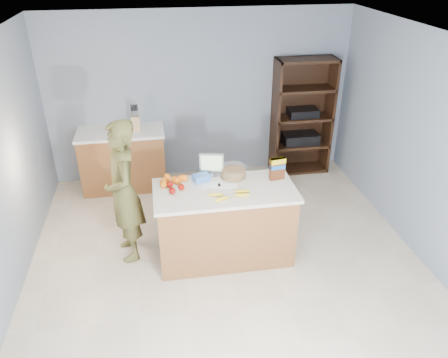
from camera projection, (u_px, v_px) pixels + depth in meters
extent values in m
cube|color=beige|center=(229.00, 271.00, 4.94)|extent=(4.50, 5.00, 0.02)
cube|color=gray|center=(200.00, 96.00, 6.51)|extent=(4.50, 0.02, 2.50)
cube|color=gray|center=(437.00, 157.00, 4.67)|extent=(0.02, 5.00, 2.50)
cube|color=white|center=(231.00, 45.00, 3.74)|extent=(4.50, 5.00, 0.02)
cube|color=brown|center=(225.00, 225.00, 4.99)|extent=(1.50, 0.70, 0.86)
cube|color=silver|center=(225.00, 191.00, 4.78)|extent=(1.56, 0.76, 0.04)
cube|color=black|center=(225.00, 251.00, 5.17)|extent=(1.46, 0.66, 0.10)
cube|color=brown|center=(124.00, 160.00, 6.46)|extent=(1.20, 0.60, 0.86)
cube|color=white|center=(120.00, 132.00, 6.25)|extent=(1.24, 0.62, 0.04)
cube|color=black|center=(299.00, 113.00, 6.88)|extent=(0.90, 0.04, 1.80)
cube|color=black|center=(275.00, 119.00, 6.66)|extent=(0.04, 0.40, 1.80)
cube|color=black|center=(329.00, 116.00, 6.79)|extent=(0.04, 0.40, 1.80)
cube|color=black|center=(298.00, 168.00, 7.15)|extent=(0.90, 0.40, 0.04)
cube|color=black|center=(300.00, 144.00, 6.94)|extent=(0.90, 0.40, 0.04)
cube|color=black|center=(302.00, 117.00, 6.72)|extent=(0.90, 0.40, 0.04)
cube|color=black|center=(305.00, 89.00, 6.51)|extent=(0.90, 0.40, 0.04)
cube|color=black|center=(307.00, 60.00, 6.30)|extent=(0.90, 0.40, 0.04)
cube|color=black|center=(300.00, 138.00, 6.89)|extent=(0.55, 0.32, 0.16)
cube|color=black|center=(303.00, 112.00, 6.69)|extent=(0.45, 0.30, 0.12)
imported|color=brown|center=(124.00, 192.00, 4.83)|extent=(0.52, 0.68, 1.68)
cube|color=tan|center=(136.00, 124.00, 6.19)|extent=(0.12, 0.10, 0.22)
cylinder|color=black|center=(132.00, 113.00, 6.11)|extent=(0.02, 0.02, 0.09)
cylinder|color=black|center=(133.00, 113.00, 6.11)|extent=(0.02, 0.02, 0.09)
cylinder|color=black|center=(135.00, 113.00, 6.12)|extent=(0.02, 0.02, 0.09)
cylinder|color=black|center=(136.00, 113.00, 6.12)|extent=(0.02, 0.02, 0.09)
cylinder|color=black|center=(138.00, 113.00, 6.12)|extent=(0.02, 0.02, 0.09)
cube|color=white|center=(211.00, 186.00, 4.83)|extent=(0.24, 0.15, 0.00)
cube|color=white|center=(228.00, 186.00, 4.83)|extent=(0.23, 0.14, 0.00)
ellipsoid|color=yellow|center=(216.00, 195.00, 4.63)|extent=(0.17, 0.05, 0.04)
ellipsoid|color=yellow|center=(222.00, 199.00, 4.55)|extent=(0.18, 0.09, 0.04)
ellipsoid|color=yellow|center=(242.00, 191.00, 4.69)|extent=(0.17, 0.05, 0.04)
ellipsoid|color=yellow|center=(242.00, 195.00, 4.62)|extent=(0.17, 0.05, 0.04)
sphere|color=#850D04|center=(170.00, 184.00, 4.79)|extent=(0.07, 0.07, 0.07)
sphere|color=#850D04|center=(181.00, 187.00, 4.73)|extent=(0.07, 0.07, 0.07)
sphere|color=#850D04|center=(172.00, 191.00, 4.66)|extent=(0.07, 0.07, 0.07)
sphere|color=orange|center=(164.00, 184.00, 4.78)|extent=(0.08, 0.08, 0.08)
sphere|color=orange|center=(167.00, 177.00, 4.93)|extent=(0.08, 0.08, 0.08)
sphere|color=orange|center=(177.00, 181.00, 4.85)|extent=(0.08, 0.08, 0.08)
sphere|color=orange|center=(184.00, 178.00, 4.91)|extent=(0.08, 0.08, 0.08)
sphere|color=orange|center=(163.00, 182.00, 4.83)|extent=(0.08, 0.08, 0.08)
sphere|color=orange|center=(175.00, 179.00, 4.88)|extent=(0.08, 0.08, 0.08)
sphere|color=orange|center=(181.00, 178.00, 4.91)|extent=(0.08, 0.08, 0.08)
sphere|color=orange|center=(167.00, 178.00, 4.91)|extent=(0.08, 0.08, 0.08)
cube|color=blue|center=(201.00, 178.00, 4.91)|extent=(0.21, 0.17, 0.08)
cylinder|color=#267219|center=(233.00, 173.00, 5.00)|extent=(0.27, 0.27, 0.09)
cylinder|color=white|center=(233.00, 172.00, 4.99)|extent=(0.30, 0.30, 0.13)
cylinder|color=silver|center=(212.00, 175.00, 5.04)|extent=(0.12, 0.12, 0.01)
cylinder|color=silver|center=(212.00, 173.00, 5.02)|extent=(0.02, 0.02, 0.05)
cube|color=silver|center=(212.00, 162.00, 4.96)|extent=(0.28, 0.10, 0.22)
cube|color=yellow|center=(211.00, 163.00, 4.94)|extent=(0.23, 0.06, 0.18)
cube|color=#592B14|center=(277.00, 169.00, 4.91)|extent=(0.18, 0.08, 0.26)
cube|color=yellow|center=(278.00, 161.00, 4.86)|extent=(0.18, 0.09, 0.06)
cube|color=blue|center=(277.00, 167.00, 4.90)|extent=(0.18, 0.09, 0.05)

